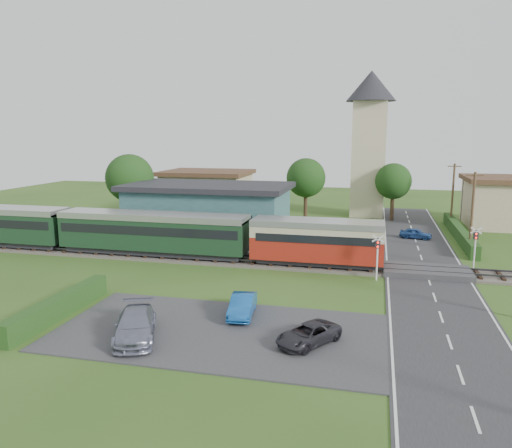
% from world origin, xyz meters
% --- Properties ---
extents(ground, '(120.00, 120.00, 0.00)m').
position_xyz_m(ground, '(0.00, 0.00, 0.00)').
color(ground, '#2D4C19').
extents(railway_track, '(76.00, 3.20, 0.49)m').
position_xyz_m(railway_track, '(0.00, 2.00, 0.11)').
color(railway_track, '#4C443D').
rests_on(railway_track, ground).
extents(road, '(6.00, 70.00, 0.05)m').
position_xyz_m(road, '(10.00, 0.00, 0.03)').
color(road, '#28282B').
rests_on(road, ground).
extents(car_park, '(17.00, 9.00, 0.08)m').
position_xyz_m(car_park, '(-1.50, -12.00, 0.04)').
color(car_park, '#333335').
rests_on(car_park, ground).
extents(crossing_deck, '(6.20, 3.40, 0.45)m').
position_xyz_m(crossing_deck, '(10.00, 2.00, 0.23)').
color(crossing_deck, '#333335').
rests_on(crossing_deck, ground).
extents(platform, '(30.00, 3.00, 0.45)m').
position_xyz_m(platform, '(-10.00, 5.20, 0.23)').
color(platform, gray).
rests_on(platform, ground).
extents(equipment_hut, '(2.30, 2.30, 2.55)m').
position_xyz_m(equipment_hut, '(-18.00, 5.20, 1.75)').
color(equipment_hut, beige).
rests_on(equipment_hut, platform).
extents(station_building, '(16.00, 9.00, 5.30)m').
position_xyz_m(station_building, '(-10.00, 10.99, 2.69)').
color(station_building, '#3E6F75').
rests_on(station_building, ground).
extents(train, '(43.20, 2.90, 3.40)m').
position_xyz_m(train, '(-14.90, 2.00, 2.18)').
color(train, '#232328').
rests_on(train, ground).
extents(church_tower, '(6.00, 6.00, 17.60)m').
position_xyz_m(church_tower, '(5.00, 28.00, 10.23)').
color(church_tower, beige).
rests_on(church_tower, ground).
extents(house_west, '(10.80, 8.80, 5.50)m').
position_xyz_m(house_west, '(-15.00, 25.00, 2.79)').
color(house_west, tan).
rests_on(house_west, ground).
extents(house_east, '(8.80, 8.80, 5.50)m').
position_xyz_m(house_east, '(20.00, 24.00, 2.80)').
color(house_east, tan).
rests_on(house_east, ground).
extents(hedge_carpark, '(0.80, 9.00, 1.20)m').
position_xyz_m(hedge_carpark, '(-11.00, -12.00, 0.60)').
color(hedge_carpark, '#193814').
rests_on(hedge_carpark, ground).
extents(hedge_roadside, '(0.80, 18.00, 1.20)m').
position_xyz_m(hedge_roadside, '(14.20, 16.00, 0.60)').
color(hedge_roadside, '#193814').
rests_on(hedge_roadside, ground).
extents(hedge_station, '(22.00, 0.80, 1.30)m').
position_xyz_m(hedge_station, '(-10.00, 15.50, 0.65)').
color(hedge_station, '#193814').
rests_on(hedge_station, ground).
extents(tree_a, '(5.20, 5.20, 8.00)m').
position_xyz_m(tree_a, '(-20.00, 14.00, 5.38)').
color(tree_a, '#332316').
rests_on(tree_a, ground).
extents(tree_b, '(4.60, 4.60, 7.34)m').
position_xyz_m(tree_b, '(-2.00, 23.00, 5.02)').
color(tree_b, '#332316').
rests_on(tree_b, ground).
extents(tree_c, '(4.20, 4.20, 6.78)m').
position_xyz_m(tree_c, '(8.00, 25.00, 4.65)').
color(tree_c, '#332316').
rests_on(tree_c, ground).
extents(utility_pole_c, '(1.40, 0.22, 7.00)m').
position_xyz_m(utility_pole_c, '(14.20, 10.00, 3.63)').
color(utility_pole_c, '#473321').
rests_on(utility_pole_c, ground).
extents(utility_pole_d, '(1.40, 0.22, 7.00)m').
position_xyz_m(utility_pole_d, '(14.20, 22.00, 3.63)').
color(utility_pole_d, '#473321').
rests_on(utility_pole_d, ground).
extents(crossing_signal_near, '(0.84, 0.28, 3.28)m').
position_xyz_m(crossing_signal_near, '(6.40, -0.41, 2.14)').
color(crossing_signal_near, silver).
rests_on(crossing_signal_near, ground).
extents(crossing_signal_far, '(0.84, 0.28, 3.28)m').
position_xyz_m(crossing_signal_far, '(13.60, 4.39, 2.14)').
color(crossing_signal_far, silver).
rests_on(crossing_signal_far, ground).
extents(streetlamp_west, '(0.30, 0.30, 5.15)m').
position_xyz_m(streetlamp_west, '(-22.00, 20.00, 3.04)').
color(streetlamp_west, '#3F3F47').
rests_on(streetlamp_west, ground).
extents(streetlamp_east, '(0.30, 0.30, 5.15)m').
position_xyz_m(streetlamp_east, '(16.00, 27.00, 3.04)').
color(streetlamp_east, '#3F3F47').
rests_on(streetlamp_east, ground).
extents(car_on_road, '(3.21, 1.77, 1.03)m').
position_xyz_m(car_on_road, '(10.04, 14.74, 0.57)').
color(car_on_road, navy).
rests_on(car_on_road, road).
extents(car_park_blue, '(1.68, 3.73, 1.19)m').
position_xyz_m(car_park_blue, '(-0.93, -9.50, 0.67)').
color(car_park_blue, '#15529E').
rests_on(car_park_blue, car_park).
extents(car_park_silver, '(3.58, 5.11, 1.37)m').
position_xyz_m(car_park_silver, '(-5.31, -13.84, 0.77)').
color(car_park_silver, gray).
rests_on(car_park_silver, car_park).
extents(car_park_dark, '(3.37, 3.90, 1.00)m').
position_xyz_m(car_park_dark, '(3.22, -12.46, 0.58)').
color(car_park_dark, '#29282F').
rests_on(car_park_dark, car_park).
extents(pedestrian_near, '(0.73, 0.56, 1.81)m').
position_xyz_m(pedestrian_near, '(-5.00, 5.55, 1.35)').
color(pedestrian_near, gray).
rests_on(pedestrian_near, platform).
extents(pedestrian_far, '(1.06, 1.17, 1.98)m').
position_xyz_m(pedestrian_far, '(-16.90, 5.40, 1.44)').
color(pedestrian_far, gray).
rests_on(pedestrian_far, platform).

